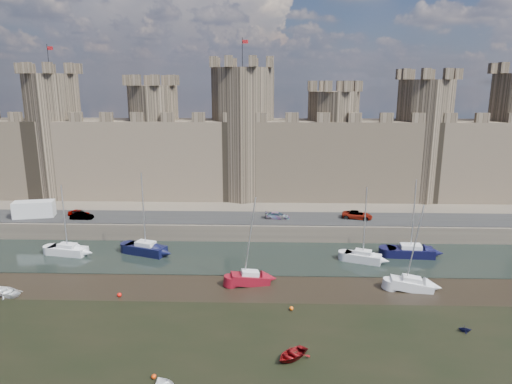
% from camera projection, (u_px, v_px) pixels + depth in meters
% --- Properties ---
extents(ground, '(160.00, 160.00, 0.00)m').
position_uv_depth(ground, '(187.00, 364.00, 38.36)').
color(ground, black).
rests_on(ground, ground).
extents(water_channel, '(160.00, 12.00, 0.08)m').
position_uv_depth(water_channel, '(219.00, 257.00, 61.67)').
color(water_channel, black).
rests_on(water_channel, ground).
extents(quay, '(160.00, 60.00, 2.50)m').
position_uv_depth(quay, '(237.00, 188.00, 96.36)').
color(quay, '#4C443A').
rests_on(quay, ground).
extents(road, '(160.00, 7.00, 0.10)m').
position_uv_depth(road, '(225.00, 218.00, 70.80)').
color(road, black).
rests_on(road, quay).
extents(castle, '(108.50, 11.00, 29.00)m').
position_uv_depth(castle, '(228.00, 147.00, 82.27)').
color(castle, '#42382B').
rests_on(castle, quay).
extents(car_0, '(3.61, 1.99, 1.16)m').
position_uv_depth(car_0, '(79.00, 213.00, 71.40)').
color(car_0, gray).
rests_on(car_0, quay).
extents(car_1, '(3.42, 1.20, 1.12)m').
position_uv_depth(car_1, '(82.00, 216.00, 69.91)').
color(car_1, gray).
rests_on(car_1, quay).
extents(car_2, '(3.81, 1.74, 1.08)m').
position_uv_depth(car_2, '(277.00, 216.00, 70.21)').
color(car_2, gray).
rests_on(car_2, quay).
extents(car_3, '(4.95, 3.09, 1.28)m').
position_uv_depth(car_3, '(357.00, 215.00, 70.22)').
color(car_3, gray).
rests_on(car_3, quay).
extents(van, '(6.32, 3.67, 2.59)m').
position_uv_depth(van, '(34.00, 209.00, 70.91)').
color(van, silver).
rests_on(van, quay).
extents(sailboat_0, '(5.50, 2.98, 9.75)m').
position_uv_depth(sailboat_0, '(68.00, 250.00, 62.31)').
color(sailboat_0, silver).
rests_on(sailboat_0, ground).
extents(sailboat_1, '(6.10, 4.05, 11.39)m').
position_uv_depth(sailboat_1, '(146.00, 249.00, 62.44)').
color(sailboat_1, black).
rests_on(sailboat_1, ground).
extents(sailboat_2, '(5.00, 3.34, 10.07)m').
position_uv_depth(sailboat_2, '(363.00, 256.00, 59.79)').
color(sailboat_2, silver).
rests_on(sailboat_2, ground).
extents(sailboat_3, '(6.22, 2.77, 10.65)m').
position_uv_depth(sailboat_3, '(410.00, 251.00, 61.66)').
color(sailboat_3, black).
rests_on(sailboat_3, ground).
extents(sailboat_4, '(4.80, 2.67, 10.59)m').
position_uv_depth(sailboat_4, '(250.00, 278.00, 53.28)').
color(sailboat_4, maroon).
rests_on(sailboat_4, ground).
extents(sailboat_5, '(4.85, 2.32, 10.09)m').
position_uv_depth(sailboat_5, '(411.00, 284.00, 51.84)').
color(sailboat_5, silver).
rests_on(sailboat_5, ground).
extents(dinghy_4, '(3.90, 3.95, 0.67)m').
position_uv_depth(dinghy_4, '(292.00, 355.00, 39.02)').
color(dinghy_4, maroon).
rests_on(dinghy_4, ground).
extents(dinghy_6, '(4.25, 3.67, 0.74)m').
position_uv_depth(dinghy_6, '(6.00, 292.00, 50.60)').
color(dinghy_6, silver).
rests_on(dinghy_6, ground).
extents(dinghy_7, '(1.43, 1.32, 0.63)m').
position_uv_depth(dinghy_7, '(465.00, 329.00, 43.14)').
color(dinghy_7, black).
rests_on(dinghy_7, ground).
extents(buoy_1, '(0.48, 0.48, 0.48)m').
position_uv_depth(buoy_1, '(119.00, 295.00, 50.25)').
color(buoy_1, '#FA140B').
rests_on(buoy_1, ground).
extents(buoy_3, '(0.44, 0.44, 0.44)m').
position_uv_depth(buoy_3, '(291.00, 308.00, 47.29)').
color(buoy_3, '#FC5B0B').
rests_on(buoy_3, ground).
extents(buoy_4, '(0.41, 0.41, 0.41)m').
position_uv_depth(buoy_4, '(154.00, 377.00, 36.36)').
color(buoy_4, '#E43B0A').
rests_on(buoy_4, ground).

